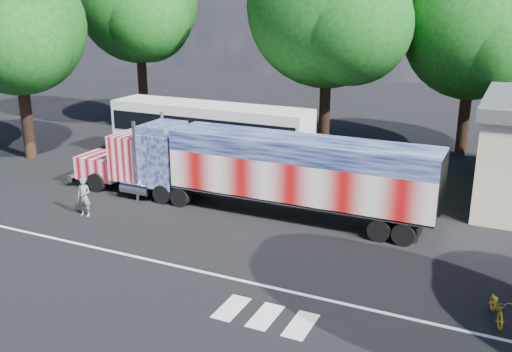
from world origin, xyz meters
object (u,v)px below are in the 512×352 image
at_px(semi_truck, 253,168).
at_px(tree_n_mid, 331,6).
at_px(tree_ne_a, 476,32).
at_px(coach_bus, 210,133).
at_px(bicycle, 497,308).
at_px(woman, 84,197).
at_px(tree_w_a, 17,27).
at_px(tree_nw_a, 139,4).

xyz_separation_m(semi_truck, tree_n_mid, (-0.43, 11.89, 7.04)).
bearing_deg(tree_ne_a, semi_truck, -117.87).
xyz_separation_m(coach_bus, bicycle, (16.74, -11.56, -1.43)).
bearing_deg(woman, semi_truck, 24.65).
xyz_separation_m(tree_w_a, tree_n_mid, (16.07, 9.49, 1.11)).
bearing_deg(tree_nw_a, semi_truck, -39.76).
distance_m(coach_bus, tree_ne_a, 17.11).
bearing_deg(woman, tree_n_mid, 62.53).
relative_size(semi_truck, woman, 10.16).
height_order(bicycle, tree_ne_a, tree_ne_a).
height_order(coach_bus, woman, coach_bus).
bearing_deg(bicycle, semi_truck, 139.02).
xyz_separation_m(bicycle, tree_n_mid, (-11.42, 17.38, 8.66)).
relative_size(tree_w_a, tree_n_mid, 0.86).
bearing_deg(tree_n_mid, tree_w_a, -149.43).
height_order(tree_w_a, tree_nw_a, tree_nw_a).
xyz_separation_m(coach_bus, tree_nw_a, (-9.45, 6.58, 7.32)).
height_order(bicycle, tree_nw_a, tree_nw_a).
bearing_deg(tree_w_a, woman, -32.85).
xyz_separation_m(woman, tree_w_a, (-9.83, 6.34, 7.07)).
xyz_separation_m(tree_ne_a, tree_nw_a, (-23.01, -2.11, 1.53)).
bearing_deg(semi_truck, tree_n_mid, 92.09).
height_order(coach_bus, bicycle, coach_bus).
xyz_separation_m(bicycle, tree_ne_a, (-3.18, 20.25, 7.23)).
height_order(tree_n_mid, tree_ne_a, tree_n_mid).
height_order(coach_bus, tree_w_a, tree_w_a).
bearing_deg(coach_bus, woman, -95.29).
bearing_deg(coach_bus, tree_nw_a, 145.14).
distance_m(bicycle, tree_ne_a, 21.74).
xyz_separation_m(tree_n_mid, tree_nw_a, (-14.77, 0.76, 0.09)).
height_order(tree_w_a, tree_ne_a, tree_w_a).
height_order(coach_bus, tree_n_mid, tree_n_mid).
distance_m(woman, tree_n_mid, 18.89).
xyz_separation_m(semi_truck, woman, (-6.68, -3.95, -1.13)).
height_order(semi_truck, tree_n_mid, tree_n_mid).
bearing_deg(tree_n_mid, tree_ne_a, 19.20).
xyz_separation_m(tree_w_a, tree_ne_a, (24.31, 12.36, -0.33)).
bearing_deg(woman, tree_ne_a, 46.30).
bearing_deg(tree_ne_a, tree_nw_a, -174.76).
bearing_deg(tree_nw_a, tree_n_mid, -2.94).
relative_size(semi_truck, tree_ne_a, 1.58).
bearing_deg(tree_w_a, coach_bus, 18.84).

